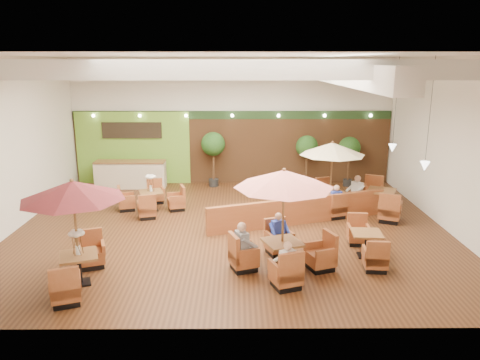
{
  "coord_description": "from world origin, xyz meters",
  "views": [
    {
      "loc": [
        0.2,
        -14.55,
        5.34
      ],
      "look_at": [
        0.3,
        0.5,
        1.5
      ],
      "focal_mm": 35.0,
      "sensor_mm": 36.0,
      "label": 1
    }
  ],
  "objects_px": {
    "diner_3": "(336,198)",
    "diner_4": "(356,189)",
    "topiary_2": "(349,150)",
    "diner_2": "(244,242)",
    "table_5": "(380,201)",
    "topiary_0": "(213,146)",
    "diner_0": "(286,259)",
    "booth_divider": "(300,211)",
    "table_1": "(283,202)",
    "table_0": "(74,205)",
    "table_3": "(151,199)",
    "topiary_1": "(307,149)",
    "table_2": "(332,163)",
    "service_counter": "(131,174)",
    "table_4": "(366,245)",
    "diner_1": "(279,229)"
  },
  "relations": [
    {
      "from": "table_5",
      "to": "diner_3",
      "type": "height_order",
      "value": "diner_3"
    },
    {
      "from": "table_1",
      "to": "diner_4",
      "type": "bearing_deg",
      "value": 38.08
    },
    {
      "from": "table_5",
      "to": "topiary_0",
      "type": "xyz_separation_m",
      "value": [
        -6.23,
        3.69,
        1.37
      ]
    },
    {
      "from": "diner_2",
      "to": "table_2",
      "type": "bearing_deg",
      "value": 123.01
    },
    {
      "from": "table_1",
      "to": "diner_4",
      "type": "height_order",
      "value": "table_1"
    },
    {
      "from": "booth_divider",
      "to": "table_4",
      "type": "xyz_separation_m",
      "value": [
        1.5,
        -2.73,
        -0.11
      ]
    },
    {
      "from": "service_counter",
      "to": "diner_2",
      "type": "distance_m",
      "value": 9.56
    },
    {
      "from": "table_3",
      "to": "diner_4",
      "type": "xyz_separation_m",
      "value": [
        7.51,
        0.04,
        0.35
      ]
    },
    {
      "from": "table_1",
      "to": "diner_1",
      "type": "height_order",
      "value": "table_1"
    },
    {
      "from": "diner_2",
      "to": "topiary_2",
      "type": "bearing_deg",
      "value": 126.51
    },
    {
      "from": "service_counter",
      "to": "diner_4",
      "type": "distance_m",
      "value": 9.51
    },
    {
      "from": "table_4",
      "to": "diner_0",
      "type": "bearing_deg",
      "value": -137.88
    },
    {
      "from": "diner_3",
      "to": "diner_4",
      "type": "relative_size",
      "value": 0.88
    },
    {
      "from": "diner_3",
      "to": "table_0",
      "type": "bearing_deg",
      "value": -156.59
    },
    {
      "from": "table_3",
      "to": "table_5",
      "type": "distance_m",
      "value": 8.35
    },
    {
      "from": "booth_divider",
      "to": "topiary_2",
      "type": "distance_m",
      "value": 5.75
    },
    {
      "from": "table_0",
      "to": "diner_1",
      "type": "height_order",
      "value": "table_0"
    },
    {
      "from": "topiary_0",
      "to": "diner_0",
      "type": "bearing_deg",
      "value": -76.9
    },
    {
      "from": "table_1",
      "to": "topiary_2",
      "type": "bearing_deg",
      "value": 46.49
    },
    {
      "from": "topiary_0",
      "to": "table_3",
      "type": "bearing_deg",
      "value": -121.97
    },
    {
      "from": "service_counter",
      "to": "topiary_2",
      "type": "distance_m",
      "value": 9.52
    },
    {
      "from": "service_counter",
      "to": "booth_divider",
      "type": "relative_size",
      "value": 0.46
    },
    {
      "from": "topiary_1",
      "to": "diner_0",
      "type": "height_order",
      "value": "topiary_1"
    },
    {
      "from": "topiary_0",
      "to": "diner_1",
      "type": "bearing_deg",
      "value": -73.55
    },
    {
      "from": "diner_3",
      "to": "diner_4",
      "type": "bearing_deg",
      "value": 34.19
    },
    {
      "from": "diner_2",
      "to": "diner_3",
      "type": "distance_m",
      "value": 5.3
    },
    {
      "from": "booth_divider",
      "to": "topiary_2",
      "type": "bearing_deg",
      "value": 41.04
    },
    {
      "from": "topiary_1",
      "to": "diner_4",
      "type": "relative_size",
      "value": 2.69
    },
    {
      "from": "table_3",
      "to": "topiary_2",
      "type": "distance_m",
      "value": 8.78
    },
    {
      "from": "table_4",
      "to": "topiary_2",
      "type": "distance_m",
      "value": 7.85
    },
    {
      "from": "diner_4",
      "to": "table_3",
      "type": "bearing_deg",
      "value": 63.33
    },
    {
      "from": "diner_0",
      "to": "diner_2",
      "type": "distance_m",
      "value": 1.42
    },
    {
      "from": "table_4",
      "to": "topiary_2",
      "type": "relative_size",
      "value": 1.12
    },
    {
      "from": "table_3",
      "to": "topiary_1",
      "type": "xyz_separation_m",
      "value": [
        6.17,
        3.39,
        1.25
      ]
    },
    {
      "from": "diner_0",
      "to": "diner_3",
      "type": "distance_m",
      "value": 5.66
    },
    {
      "from": "diner_4",
      "to": "booth_divider",
      "type": "bearing_deg",
      "value": 97.6
    },
    {
      "from": "topiary_0",
      "to": "topiary_1",
      "type": "distance_m",
      "value": 4.05
    },
    {
      "from": "table_2",
      "to": "service_counter",
      "type": "bearing_deg",
      "value": 138.74
    },
    {
      "from": "topiary_2",
      "to": "diner_2",
      "type": "distance_m",
      "value": 9.73
    },
    {
      "from": "service_counter",
      "to": "topiary_2",
      "type": "bearing_deg",
      "value": 1.21
    },
    {
      "from": "table_0",
      "to": "topiary_1",
      "type": "height_order",
      "value": "table_0"
    },
    {
      "from": "table_5",
      "to": "diner_0",
      "type": "relative_size",
      "value": 4.11
    },
    {
      "from": "table_1",
      "to": "diner_4",
      "type": "relative_size",
      "value": 3.43
    },
    {
      "from": "booth_divider",
      "to": "diner_0",
      "type": "distance_m",
      "value": 4.68
    },
    {
      "from": "table_4",
      "to": "diner_1",
      "type": "xyz_separation_m",
      "value": [
        -2.43,
        0.17,
        0.4
      ]
    },
    {
      "from": "topiary_2",
      "to": "diner_3",
      "type": "bearing_deg",
      "value": -108.44
    },
    {
      "from": "table_0",
      "to": "table_3",
      "type": "xyz_separation_m",
      "value": [
        0.72,
        5.86,
        -1.61
      ]
    },
    {
      "from": "table_3",
      "to": "table_5",
      "type": "xyz_separation_m",
      "value": [
        8.35,
        -0.29,
        -0.01
      ]
    },
    {
      "from": "topiary_2",
      "to": "diner_4",
      "type": "bearing_deg",
      "value": -98.38
    },
    {
      "from": "booth_divider",
      "to": "table_1",
      "type": "xyz_separation_m",
      "value": [
        -0.93,
        -3.57,
        1.41
      ]
    }
  ]
}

